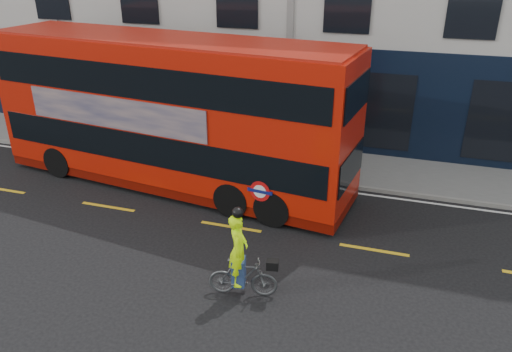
% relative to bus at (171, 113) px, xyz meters
% --- Properties ---
extents(ground, '(120.00, 120.00, 0.00)m').
position_rel_bus_xyz_m(ground, '(2.76, -3.68, -2.46)').
color(ground, black).
rests_on(ground, ground).
extents(pavement, '(60.00, 3.00, 0.12)m').
position_rel_bus_xyz_m(pavement, '(2.76, 2.82, -2.40)').
color(pavement, gray).
rests_on(pavement, ground).
extents(kerb, '(60.00, 0.12, 0.13)m').
position_rel_bus_xyz_m(kerb, '(2.76, 1.32, -2.40)').
color(kerb, gray).
rests_on(kerb, ground).
extents(road_edge_line, '(58.00, 0.10, 0.01)m').
position_rel_bus_xyz_m(road_edge_line, '(2.76, 1.02, -2.46)').
color(road_edge_line, silver).
rests_on(road_edge_line, ground).
extents(lane_dashes, '(58.00, 0.12, 0.01)m').
position_rel_bus_xyz_m(lane_dashes, '(2.76, -2.18, -2.46)').
color(lane_dashes, gold).
rests_on(lane_dashes, ground).
extents(bus, '(12.14, 4.19, 4.80)m').
position_rel_bus_xyz_m(bus, '(0.00, 0.00, 0.00)').
color(bus, '#BD1607').
rests_on(bus, ground).
extents(cyclist, '(1.63, 0.73, 2.26)m').
position_rel_bus_xyz_m(cyclist, '(4.03, -4.95, -1.69)').
color(cyclist, '#494C4E').
rests_on(cyclist, ground).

